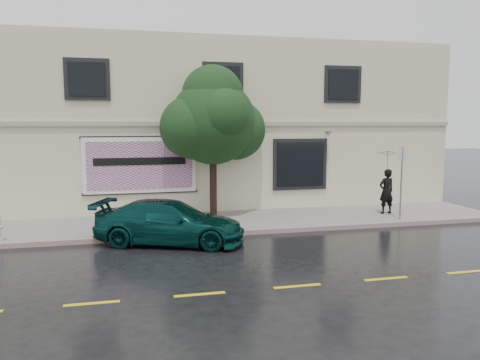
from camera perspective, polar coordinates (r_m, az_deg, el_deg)
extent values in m
plane|color=black|center=(13.98, 1.99, -8.09)|extent=(90.00, 90.00, 0.00)
cube|color=gray|center=(17.03, -0.89, -5.08)|extent=(20.00, 3.50, 0.15)
cube|color=gray|center=(15.37, 0.51, -6.41)|extent=(20.00, 0.18, 0.16)
cube|color=gold|center=(10.79, 7.01, -12.72)|extent=(19.00, 0.12, 0.01)
cube|color=beige|center=(22.31, -4.10, 6.62)|extent=(20.00, 8.00, 7.00)
cube|color=#9E9984|center=(18.33, -2.07, 6.87)|extent=(20.00, 0.12, 0.18)
cube|color=black|center=(19.28, 7.33, 1.91)|extent=(2.30, 0.10, 2.10)
cube|color=black|center=(19.23, 7.39, 1.90)|extent=(2.00, 0.05, 1.80)
cube|color=black|center=(18.04, -18.16, 11.62)|extent=(1.30, 0.05, 1.20)
cube|color=black|center=(18.34, -2.05, 11.87)|extent=(1.30, 0.05, 1.20)
cube|color=black|center=(19.92, 12.49, 11.33)|extent=(1.30, 0.05, 1.20)
cube|color=white|center=(18.02, -12.06, 1.78)|extent=(4.20, 0.06, 2.10)
cube|color=#FFAB38|center=(17.98, -12.06, 1.77)|extent=(3.90, 0.04, 1.80)
cube|color=black|center=(18.17, -11.98, -1.51)|extent=(4.30, 0.10, 0.10)
cube|color=black|center=(17.99, -12.15, 5.12)|extent=(4.30, 0.10, 0.10)
cube|color=black|center=(17.94, -12.07, 2.24)|extent=(3.40, 0.02, 0.28)
imported|color=#083330|center=(14.32, -8.53, -5.10)|extent=(4.91, 3.43, 1.31)
imported|color=black|center=(18.85, 17.42, -1.33)|extent=(0.67, 0.48, 1.73)
imported|color=black|center=(18.72, 17.56, 2.45)|extent=(1.33, 1.33, 0.77)
cylinder|color=black|center=(17.62, -3.29, -0.33)|extent=(0.27, 0.27, 2.49)
sphere|color=black|center=(17.48, -3.34, 7.11)|extent=(3.18, 3.18, 3.18)
cylinder|color=gray|center=(17.82, 19.06, -0.42)|extent=(0.06, 0.06, 2.62)
cube|color=silver|center=(17.72, 19.19, 2.98)|extent=(0.32, 0.03, 0.42)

